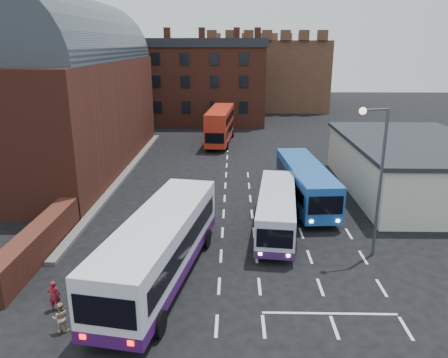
{
  "coord_description": "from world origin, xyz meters",
  "views": [
    {
      "loc": [
        0.68,
        -19.85,
        11.49
      ],
      "look_at": [
        0.0,
        10.0,
        2.2
      ],
      "focal_mm": 35.0,
      "sensor_mm": 36.0,
      "label": 1
    }
  ],
  "objects_px": {
    "street_lamp": "(377,169)",
    "pedestrian_beige": "(60,317)",
    "bus_red_double": "(220,125)",
    "bus_white_outbound": "(160,243)",
    "bus_white_inbound": "(277,208)",
    "pedestrian_red": "(54,295)",
    "bus_blue": "(305,181)"
  },
  "relations": [
    {
      "from": "street_lamp",
      "to": "pedestrian_beige",
      "type": "relative_size",
      "value": 6.26
    },
    {
      "from": "pedestrian_beige",
      "to": "street_lamp",
      "type": "bearing_deg",
      "value": -169.42
    },
    {
      "from": "bus_red_double",
      "to": "street_lamp",
      "type": "bearing_deg",
      "value": 112.63
    },
    {
      "from": "bus_white_outbound",
      "to": "bus_red_double",
      "type": "xyz_separation_m",
      "value": [
        1.98,
        31.66,
        0.22
      ]
    },
    {
      "from": "bus_white_outbound",
      "to": "bus_white_inbound",
      "type": "bearing_deg",
      "value": 53.67
    },
    {
      "from": "bus_white_outbound",
      "to": "pedestrian_red",
      "type": "xyz_separation_m",
      "value": [
        -4.37,
        -2.83,
        -1.27
      ]
    },
    {
      "from": "bus_blue",
      "to": "bus_red_double",
      "type": "xyz_separation_m",
      "value": [
        -6.96,
        20.46,
        0.46
      ]
    },
    {
      "from": "street_lamp",
      "to": "bus_blue",
      "type": "bearing_deg",
      "value": 105.36
    },
    {
      "from": "bus_red_double",
      "to": "pedestrian_red",
      "type": "distance_m",
      "value": 35.11
    },
    {
      "from": "bus_blue",
      "to": "pedestrian_beige",
      "type": "relative_size",
      "value": 8.22
    },
    {
      "from": "bus_blue",
      "to": "pedestrian_red",
      "type": "relative_size",
      "value": 7.66
    },
    {
      "from": "bus_white_outbound",
      "to": "pedestrian_beige",
      "type": "bearing_deg",
      "value": -118.68
    },
    {
      "from": "bus_blue",
      "to": "street_lamp",
      "type": "xyz_separation_m",
      "value": [
        2.32,
        -8.44,
        3.32
      ]
    },
    {
      "from": "street_lamp",
      "to": "pedestrian_red",
      "type": "relative_size",
      "value": 5.83
    },
    {
      "from": "bus_red_double",
      "to": "pedestrian_beige",
      "type": "height_order",
      "value": "bus_red_double"
    },
    {
      "from": "bus_blue",
      "to": "pedestrian_red",
      "type": "height_order",
      "value": "bus_blue"
    },
    {
      "from": "bus_white_inbound",
      "to": "street_lamp",
      "type": "height_order",
      "value": "street_lamp"
    },
    {
      "from": "bus_white_outbound",
      "to": "street_lamp",
      "type": "relative_size",
      "value": 1.51
    },
    {
      "from": "bus_white_inbound",
      "to": "pedestrian_red",
      "type": "relative_size",
      "value": 6.81
    },
    {
      "from": "street_lamp",
      "to": "pedestrian_beige",
      "type": "height_order",
      "value": "street_lamp"
    },
    {
      "from": "bus_white_inbound",
      "to": "street_lamp",
      "type": "bearing_deg",
      "value": 152.23
    },
    {
      "from": "bus_red_double",
      "to": "street_lamp",
      "type": "relative_size",
      "value": 1.26
    },
    {
      "from": "pedestrian_red",
      "to": "pedestrian_beige",
      "type": "relative_size",
      "value": 1.07
    },
    {
      "from": "bus_white_inbound",
      "to": "bus_blue",
      "type": "relative_size",
      "value": 0.89
    },
    {
      "from": "street_lamp",
      "to": "pedestrian_red",
      "type": "xyz_separation_m",
      "value": [
        -15.63,
        -5.6,
        -4.36
      ]
    },
    {
      "from": "bus_white_outbound",
      "to": "pedestrian_beige",
      "type": "height_order",
      "value": "bus_white_outbound"
    },
    {
      "from": "bus_white_outbound",
      "to": "bus_red_double",
      "type": "relative_size",
      "value": 1.2
    },
    {
      "from": "bus_blue",
      "to": "bus_white_outbound",
      "type": "bearing_deg",
      "value": 46.95
    },
    {
      "from": "pedestrian_red",
      "to": "bus_white_outbound",
      "type": "bearing_deg",
      "value": -160.71
    },
    {
      "from": "bus_white_inbound",
      "to": "pedestrian_beige",
      "type": "relative_size",
      "value": 7.3
    },
    {
      "from": "bus_red_double",
      "to": "bus_blue",
      "type": "bearing_deg",
      "value": 113.61
    },
    {
      "from": "pedestrian_red",
      "to": "pedestrian_beige",
      "type": "xyz_separation_m",
      "value": [
        0.87,
        -1.55,
        -0.05
      ]
    }
  ]
}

